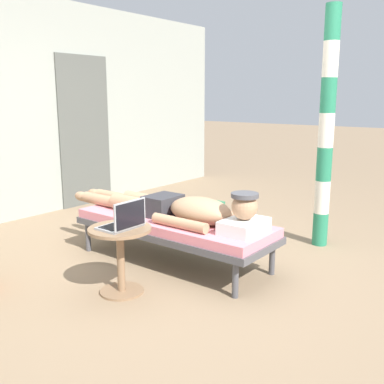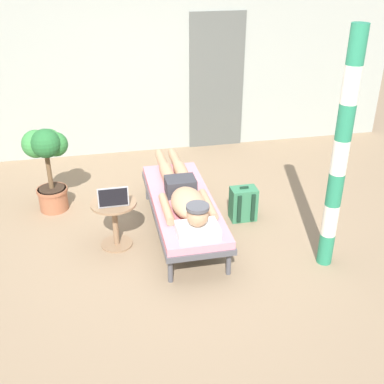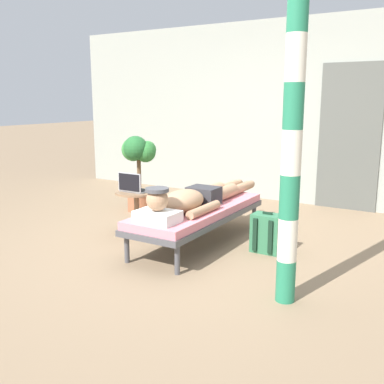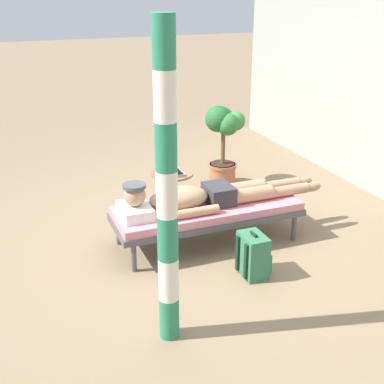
{
  "view_description": "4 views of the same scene",
  "coord_description": "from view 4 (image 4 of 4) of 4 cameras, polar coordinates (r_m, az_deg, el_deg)",
  "views": [
    {
      "loc": [
        -2.83,
        -2.36,
        1.49
      ],
      "look_at": [
        0.23,
        0.03,
        0.67
      ],
      "focal_mm": 41.93,
      "sensor_mm": 36.0,
      "label": 1
    },
    {
      "loc": [
        -0.7,
        -4.34,
        2.92
      ],
      "look_at": [
        0.25,
        0.15,
        0.51
      ],
      "focal_mm": 44.87,
      "sensor_mm": 36.0,
      "label": 2
    },
    {
      "loc": [
        2.54,
        -3.86,
        1.56
      ],
      "look_at": [
        0.16,
        0.05,
        0.6
      ],
      "focal_mm": 42.01,
      "sensor_mm": 36.0,
      "label": 3
    },
    {
      "loc": [
        4.57,
        -1.72,
        2.52
      ],
      "look_at": [
        0.11,
        0.04,
        0.56
      ],
      "focal_mm": 48.81,
      "sensor_mm": 36.0,
      "label": 4
    }
  ],
  "objects": [
    {
      "name": "backpack",
      "position": [
        4.8,
        6.69,
        -6.9
      ],
      "size": [
        0.3,
        0.26,
        0.42
      ],
      "color": "#33724C",
      "rests_on": "ground"
    },
    {
      "name": "porch_post",
      "position": [
        3.55,
        -2.77,
        -0.2
      ],
      "size": [
        0.15,
        0.15,
        2.34
      ],
      "color": "#267F59",
      "rests_on": "ground"
    },
    {
      "name": "ground_plane",
      "position": [
        5.49,
        -0.81,
        -5.09
      ],
      "size": [
        40.0,
        40.0,
        0.0
      ],
      "primitive_type": "plane",
      "color": "#8C7256"
    },
    {
      "name": "laptop",
      "position": [
        5.79,
        -2.69,
        2.63
      ],
      "size": [
        0.31,
        0.24,
        0.23
      ],
      "color": "#A5A8AD",
      "rests_on": "side_table"
    },
    {
      "name": "side_table",
      "position": [
        5.88,
        -2.18,
        0.62
      ],
      "size": [
        0.48,
        0.48,
        0.52
      ],
      "color": "#8C6B4C",
      "rests_on": "ground"
    },
    {
      "name": "lounge_chair",
      "position": [
        5.28,
        1.66,
        -2.12
      ],
      "size": [
        0.68,
        1.91,
        0.42
      ],
      "color": "#4C4C51",
      "rests_on": "ground"
    },
    {
      "name": "potted_plant",
      "position": [
        6.72,
        3.43,
        6.31
      ],
      "size": [
        0.52,
        0.52,
        1.06
      ],
      "color": "#9E5B3D",
      "rests_on": "ground"
    },
    {
      "name": "person_reclining",
      "position": [
        5.18,
        0.91,
        -0.5
      ],
      "size": [
        0.53,
        2.17,
        0.33
      ],
      "color": "white",
      "rests_on": "lounge_chair"
    }
  ]
}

